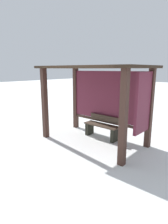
# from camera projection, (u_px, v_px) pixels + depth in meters

# --- Properties ---
(ground_plane) EXTENTS (60.00, 60.00, 0.00)m
(ground_plane) POSITION_uv_depth(u_px,v_px,m) (93.00, 141.00, 6.16)
(ground_plane) COLOR white
(bus_shelter) EXTENTS (3.36, 1.89, 2.38)m
(bus_shelter) POSITION_uv_depth(u_px,v_px,m) (102.00, 88.00, 5.89)
(bus_shelter) COLOR #3D271F
(bus_shelter) RESTS_ON ground
(bench_left_inside) EXTENTS (1.25, 0.40, 0.74)m
(bench_left_inside) POSITION_uv_depth(u_px,v_px,m) (102.00, 128.00, 6.43)
(bench_left_inside) COLOR #45362A
(bench_left_inside) RESTS_ON ground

